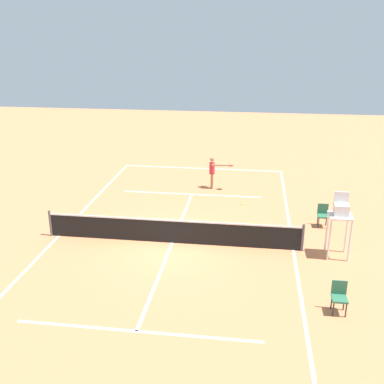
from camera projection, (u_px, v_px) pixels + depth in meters
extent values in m
plane|color=#D37A4C|center=(172.00, 243.00, 17.66)|extent=(60.00, 60.00, 0.00)
cube|color=white|center=(202.00, 168.00, 27.08)|extent=(9.21, 0.10, 0.01)
cube|color=white|center=(293.00, 250.00, 17.07)|extent=(0.10, 20.20, 0.01)
cube|color=white|center=(59.00, 236.00, 18.25)|extent=(0.10, 20.20, 0.01)
cube|color=white|center=(192.00, 194.00, 22.84)|extent=(6.90, 0.10, 0.01)
cube|color=white|center=(137.00, 331.00, 12.48)|extent=(6.90, 0.10, 0.01)
cube|color=white|center=(172.00, 243.00, 17.66)|extent=(0.10, 11.11, 0.01)
cylinder|color=#4C4C51|center=(303.00, 238.00, 16.86)|extent=(0.10, 0.10, 1.07)
cylinder|color=#4C4C51|center=(50.00, 223.00, 18.11)|extent=(0.10, 0.10, 1.07)
cube|color=black|center=(172.00, 232.00, 17.51)|extent=(9.81, 0.03, 0.91)
cube|color=white|center=(172.00, 221.00, 17.35)|extent=(9.81, 0.04, 0.06)
cylinder|color=#9E704C|center=(212.00, 180.00, 23.74)|extent=(0.12, 0.12, 0.77)
cylinder|color=#9E704C|center=(212.00, 181.00, 23.56)|extent=(0.12, 0.12, 0.77)
cylinder|color=red|center=(212.00, 168.00, 23.42)|extent=(0.28, 0.28, 0.60)
sphere|color=#9E704C|center=(212.00, 159.00, 23.26)|extent=(0.22, 0.22, 0.22)
cylinder|color=#9E704C|center=(212.00, 167.00, 23.58)|extent=(0.09, 0.09, 0.53)
cylinder|color=#9E704C|center=(217.00, 165.00, 23.13)|extent=(0.53, 0.10, 0.09)
cylinder|color=black|center=(225.00, 165.00, 23.07)|extent=(0.26, 0.04, 0.04)
ellipsoid|color=red|center=(230.00, 166.00, 23.03)|extent=(0.33, 0.29, 0.04)
sphere|color=#CCE033|center=(242.00, 204.00, 21.49)|extent=(0.07, 0.07, 0.07)
cylinder|color=silver|center=(350.00, 241.00, 16.01)|extent=(0.07, 0.07, 1.55)
cylinder|color=silver|center=(329.00, 240.00, 16.10)|extent=(0.07, 0.07, 1.55)
cylinder|color=silver|center=(346.00, 233.00, 16.67)|extent=(0.07, 0.07, 1.55)
cylinder|color=silver|center=(327.00, 232.00, 16.76)|extent=(0.07, 0.07, 1.55)
cube|color=silver|center=(340.00, 216.00, 16.11)|extent=(0.80, 0.80, 0.06)
cube|color=silver|center=(341.00, 210.00, 16.04)|extent=(0.50, 0.44, 0.40)
cube|color=silver|center=(341.00, 198.00, 16.11)|extent=(0.50, 0.06, 0.50)
cylinder|color=#262626|center=(346.00, 310.00, 13.02)|extent=(0.04, 0.04, 0.45)
cylinder|color=#262626|center=(333.00, 309.00, 13.07)|extent=(0.04, 0.04, 0.45)
cylinder|color=#262626|center=(344.00, 303.00, 13.35)|extent=(0.04, 0.04, 0.45)
cylinder|color=#262626|center=(331.00, 302.00, 13.40)|extent=(0.04, 0.04, 0.45)
cube|color=#2D6B4C|center=(340.00, 299.00, 13.12)|extent=(0.44, 0.44, 0.06)
cube|color=#2D6B4C|center=(339.00, 287.00, 13.25)|extent=(0.44, 0.04, 0.44)
cylinder|color=#262626|center=(327.00, 224.00, 18.84)|extent=(0.04, 0.04, 0.45)
cylinder|color=#262626|center=(319.00, 223.00, 18.88)|extent=(0.04, 0.04, 0.45)
cylinder|color=#262626|center=(326.00, 220.00, 19.17)|extent=(0.04, 0.04, 0.45)
cylinder|color=#262626|center=(318.00, 220.00, 19.21)|extent=(0.04, 0.04, 0.45)
cube|color=#2D6B4C|center=(323.00, 216.00, 18.94)|extent=(0.44, 0.44, 0.06)
cube|color=#2D6B4C|center=(323.00, 208.00, 19.06)|extent=(0.44, 0.04, 0.44)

